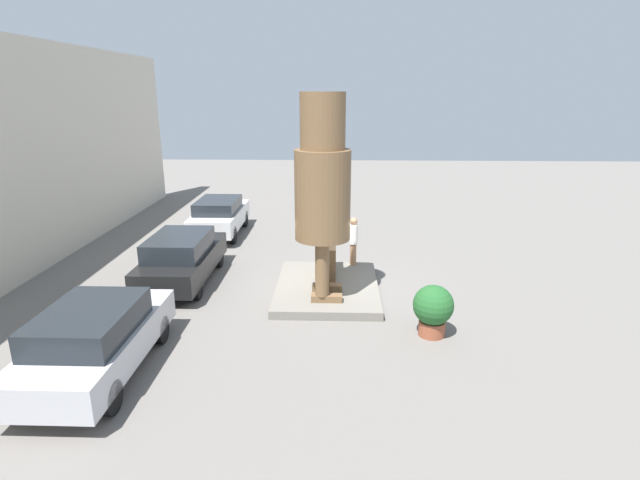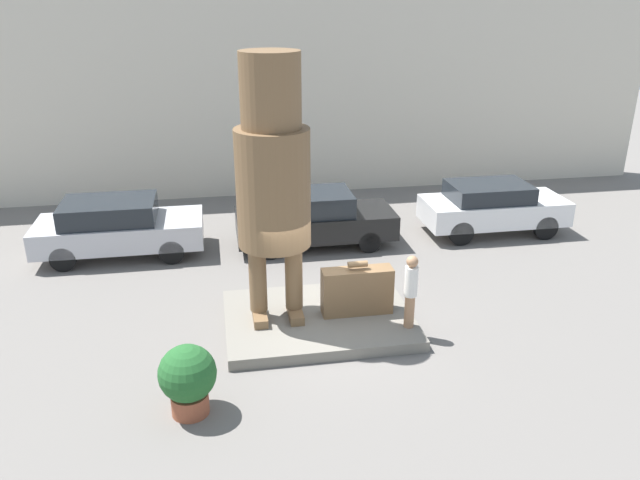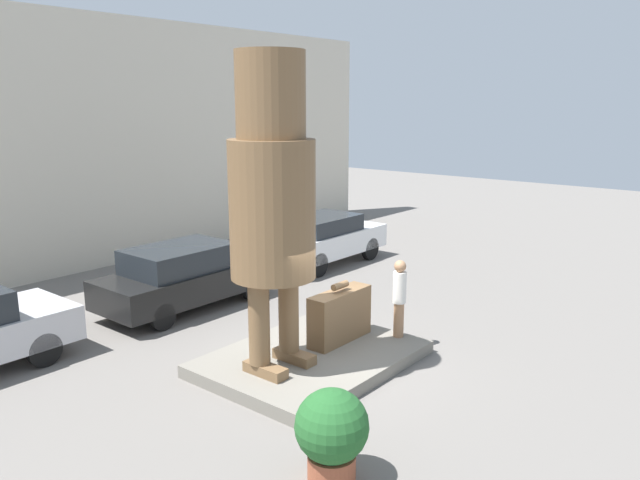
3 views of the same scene
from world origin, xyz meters
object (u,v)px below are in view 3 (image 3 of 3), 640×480
(statue_figure, at_px, (272,190))
(tourist, at_px, (399,295))
(parked_car_white, at_px, (324,238))
(parked_car_black, at_px, (185,275))
(planter_pot, at_px, (332,432))
(giant_suitcase, at_px, (340,316))

(statue_figure, bearing_deg, tourist, -19.39)
(parked_car_white, bearing_deg, parked_car_black, -179.48)
(parked_car_white, height_order, planter_pot, parked_car_white)
(planter_pot, bearing_deg, parked_car_black, 65.06)
(parked_car_black, bearing_deg, giant_suitcase, -87.40)
(tourist, distance_m, parked_car_white, 6.97)
(parked_car_white, xyz_separation_m, planter_pot, (-8.83, -7.30, -0.12))
(statue_figure, height_order, parked_car_black, statue_figure)
(giant_suitcase, xyz_separation_m, planter_pot, (-3.58, -2.63, -0.05))
(tourist, distance_m, parked_car_black, 5.56)
(tourist, xyz_separation_m, planter_pot, (-4.53, -1.83, -0.41))
(tourist, xyz_separation_m, parked_car_white, (4.31, 5.48, -0.30))
(statue_figure, height_order, parked_car_white, statue_figure)
(parked_car_black, bearing_deg, planter_pot, -114.94)
(tourist, height_order, parked_car_white, tourist)
(statue_figure, bearing_deg, parked_car_white, 32.87)
(giant_suitcase, relative_size, planter_pot, 1.18)
(giant_suitcase, bearing_deg, tourist, -40.46)
(statue_figure, distance_m, tourist, 3.72)
(statue_figure, xyz_separation_m, parked_car_black, (1.55, 4.48, -2.69))
(giant_suitcase, relative_size, parked_car_black, 0.34)
(parked_car_black, bearing_deg, parked_car_white, 0.52)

